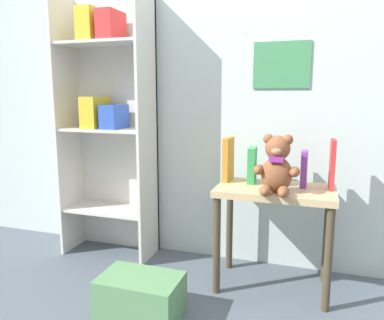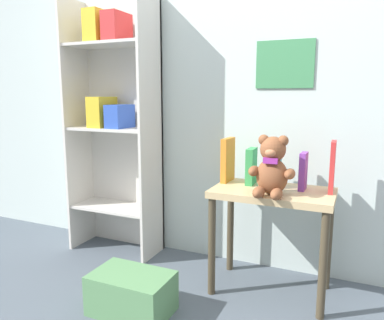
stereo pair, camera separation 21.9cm
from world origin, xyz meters
name	(u,v)px [view 2 (the right image)]	position (x,y,z in m)	size (l,w,h in m)	color
wall_back	(269,63)	(0.00, 1.33, 1.25)	(4.80, 0.07, 2.50)	silver
bookshelf_side	(115,113)	(-0.99, 1.18, 0.95)	(0.60, 0.29, 1.69)	beige
display_table	(272,208)	(0.12, 1.01, 0.47)	(0.62, 0.38, 0.58)	tan
teddy_bear	(272,168)	(0.13, 0.90, 0.71)	(0.23, 0.21, 0.30)	brown
book_standing_orange	(228,160)	(-0.16, 1.10, 0.70)	(0.03, 0.15, 0.25)	orange
book_standing_green	(251,166)	(-0.02, 1.09, 0.68)	(0.04, 0.12, 0.20)	#33934C
book_standing_teal	(277,166)	(0.12, 1.09, 0.69)	(0.02, 0.15, 0.23)	teal
book_standing_purple	(303,171)	(0.26, 1.07, 0.67)	(0.03, 0.10, 0.20)	purple
book_standing_red	(332,167)	(0.40, 1.08, 0.71)	(0.02, 0.12, 0.26)	red
storage_bin	(132,293)	(-0.46, 0.52, 0.10)	(0.39, 0.25, 0.20)	#568956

